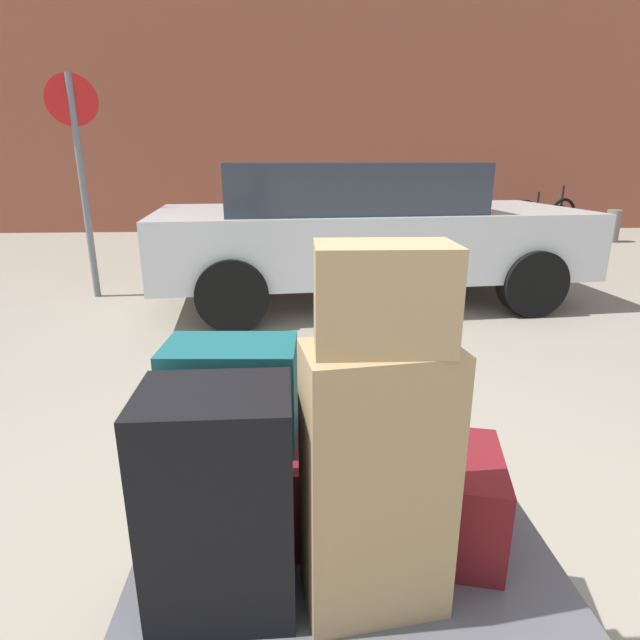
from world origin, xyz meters
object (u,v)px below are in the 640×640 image
object	(u,v)px
luggage_cart	(345,579)
suitcase_tan_center	(377,483)
bollard_kerb_far	(612,226)
duffel_bag_tan_topmost_pile	(384,297)
bollard_kerb_near	(454,227)
suitcase_black_stacked_top	(220,501)
bollard_kerb_mid	(527,227)
no_parking_sign	(80,164)
duffel_bag_maroon_front_right	(392,492)
bicycle_leaning	(544,217)
suitcase_teal_rear_left	(235,436)
parked_car	(362,228)

from	to	relation	value
luggage_cart	suitcase_tan_center	bearing A→B (deg)	-68.72
luggage_cart	bollard_kerb_far	bearing A→B (deg)	53.75
duffel_bag_tan_topmost_pile	bollard_kerb_near	bearing A→B (deg)	72.33
suitcase_black_stacked_top	duffel_bag_tan_topmost_pile	world-z (taller)	duffel_bag_tan_topmost_pile
luggage_cart	bollard_kerb_mid	xyz separation A→B (m)	(4.17, 7.87, 0.02)
no_parking_sign	suitcase_black_stacked_top	bearing A→B (deg)	-66.84
duffel_bag_maroon_front_right	bollard_kerb_near	size ratio (longest dim) A/B	1.08
bicycle_leaning	suitcase_black_stacked_top	bearing A→B (deg)	-120.55
duffel_bag_maroon_front_right	bollard_kerb_near	bearing A→B (deg)	84.50
bollard_kerb_mid	bollard_kerb_far	size ratio (longest dim) A/B	1.00
suitcase_teal_rear_left	bollard_kerb_mid	xyz separation A→B (m)	(4.49, 7.68, -0.35)
suitcase_teal_rear_left	bicycle_leaning	world-z (taller)	bicycle_leaning
no_parking_sign	duffel_bag_maroon_front_right	bearing A→B (deg)	-60.74
suitcase_black_stacked_top	duffel_bag_tan_topmost_pile	size ratio (longest dim) A/B	1.98
suitcase_black_stacked_top	bicycle_leaning	distance (m)	10.20
suitcase_tan_center	no_parking_sign	xyz separation A→B (m)	(-2.33, 4.57, 0.71)
duffel_bag_maroon_front_right	bollard_kerb_mid	size ratio (longest dim) A/B	1.08
parked_car	bollard_kerb_mid	xyz separation A→B (m)	(3.54, 3.73, -0.47)
duffel_bag_maroon_front_right	bollard_kerb_far	bearing A→B (deg)	67.63
suitcase_black_stacked_top	bicycle_leaning	bearing A→B (deg)	59.07
no_parking_sign	bollard_kerb_near	bearing A→B (deg)	34.04
duffel_bag_maroon_front_right	no_parking_sign	size ratio (longest dim) A/B	0.28
bollard_kerb_mid	suitcase_tan_center	bearing A→B (deg)	-117.15
suitcase_teal_rear_left	bollard_kerb_near	size ratio (longest dim) A/B	1.04
duffel_bag_maroon_front_right	suitcase_teal_rear_left	world-z (taller)	suitcase_teal_rear_left
suitcase_black_stacked_top	bollard_kerb_mid	world-z (taller)	suitcase_black_stacked_top
suitcase_tan_center	parked_car	distance (m)	4.33
suitcase_tan_center	bollard_kerb_mid	world-z (taller)	suitcase_tan_center
suitcase_black_stacked_top	suitcase_teal_rear_left	bearing A→B (deg)	88.62
bollard_kerb_near	bollard_kerb_mid	size ratio (longest dim) A/B	1.00
no_parking_sign	bollard_kerb_mid	bearing A→B (deg)	28.15
luggage_cart	suitcase_black_stacked_top	distance (m)	0.51
bicycle_leaning	suitcase_teal_rear_left	bearing A→B (deg)	-121.44
bicycle_leaning	parked_car	bearing A→B (deg)	-133.09
duffel_bag_maroon_front_right	bicycle_leaning	bearing A→B (deg)	74.74
duffel_bag_tan_topmost_pile	no_parking_sign	world-z (taller)	no_parking_sign
parked_car	bollard_kerb_near	size ratio (longest dim) A/B	7.69
luggage_cart	duffel_bag_maroon_front_right	size ratio (longest dim) A/B	1.95
suitcase_teal_rear_left	duffel_bag_tan_topmost_pile	size ratio (longest dim) A/B	2.00
luggage_cart	bicycle_leaning	world-z (taller)	bicycle_leaning
bollard_kerb_near	duffel_bag_maroon_front_right	bearing A→B (deg)	-109.01
duffel_bag_maroon_front_right	duffel_bag_tan_topmost_pile	xyz separation A→B (m)	(-0.10, -0.25, 0.68)
suitcase_black_stacked_top	bollard_kerb_far	xyz separation A→B (m)	(6.10, 7.99, -0.35)
bollard_kerb_mid	no_parking_sign	distance (m)	7.39
bicycle_leaning	bollard_kerb_mid	distance (m)	1.05
duffel_bag_maroon_front_right	suitcase_teal_rear_left	size ratio (longest dim) A/B	1.05
bollard_kerb_far	bollard_kerb_mid	bearing A→B (deg)	180.00
suitcase_tan_center	parked_car	world-z (taller)	parked_car
luggage_cart	bollard_kerb_near	size ratio (longest dim) A/B	2.11
suitcase_tan_center	duffel_bag_maroon_front_right	world-z (taller)	suitcase_tan_center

